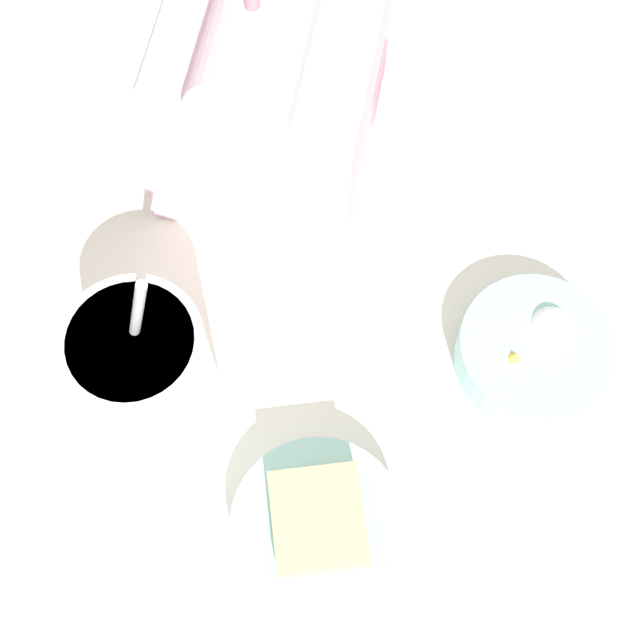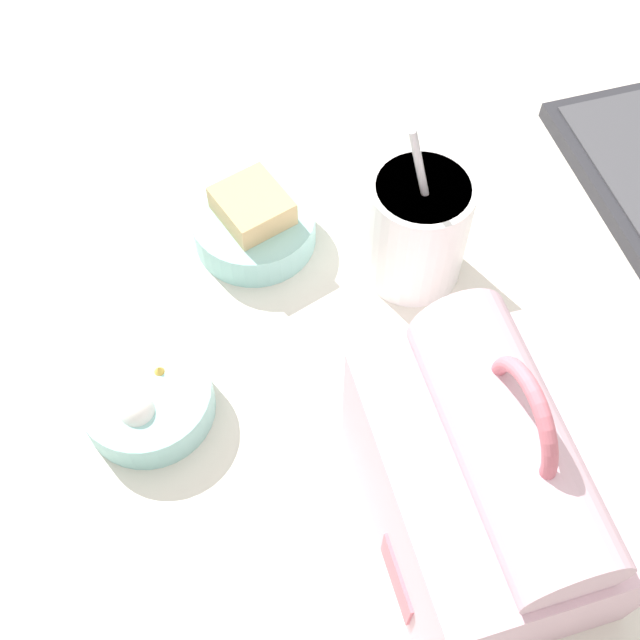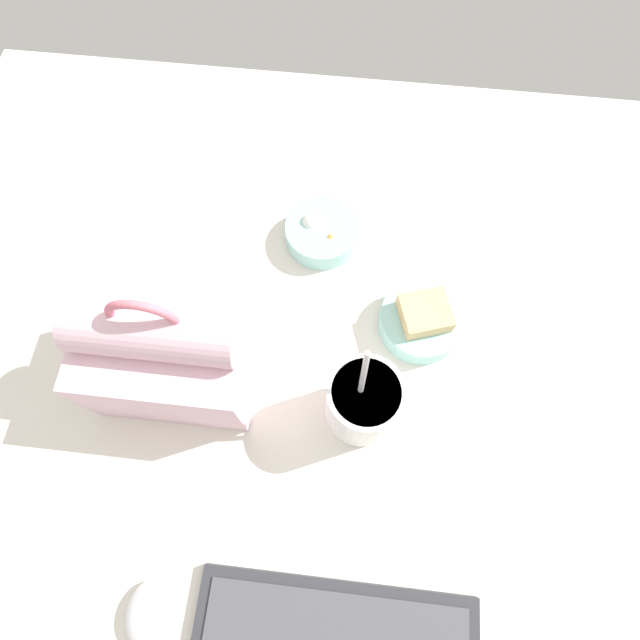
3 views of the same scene
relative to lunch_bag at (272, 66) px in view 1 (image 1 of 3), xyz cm
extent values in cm
cube|color=silver|center=(-21.55, -4.05, -9.49)|extent=(140.00, 110.00, 2.00)
cube|color=beige|center=(0.00, 0.01, -1.80)|extent=(20.97, 16.09, 13.37)
cylinder|color=beige|center=(0.00, 0.01, 6.91)|extent=(19.93, 7.35, 7.35)
cube|color=#DB707F|center=(3.67, -8.14, -4.81)|extent=(5.87, 0.30, 4.01)
cylinder|color=white|center=(-25.42, 3.73, -2.59)|extent=(9.52, 9.52, 11.79)
cylinder|color=#C6892D|center=(-25.42, 3.73, 3.00)|extent=(8.38, 8.38, 0.60)
cylinder|color=silver|center=(-24.71, 3.26, 4.58)|extent=(0.70, 3.96, 13.32)
cylinder|color=#93D1CC|center=(-33.19, -10.12, -6.65)|extent=(12.17, 12.17, 3.67)
cube|color=tan|center=(-33.19, -10.12, -4.63)|extent=(8.25, 7.86, 5.14)
cylinder|color=#93D1CC|center=(-17.20, -23.54, -6.69)|extent=(11.48, 11.48, 3.58)
ellipsoid|color=white|center=(-15.48, -24.40, -5.40)|extent=(3.12, 3.12, 3.67)
cone|color=#EFBC47|center=(-18.64, -21.93, -5.71)|extent=(5.19, 5.19, 3.05)
sphere|color=black|center=(-16.84, -27.02, -6.54)|extent=(1.38, 1.38, 1.38)
sphere|color=black|center=(-16.36, -26.36, -6.54)|extent=(1.38, 1.38, 1.38)
sphere|color=black|center=(-16.29, -25.54, -6.54)|extent=(1.38, 1.38, 1.38)
camera|label=1|loc=(-43.29, -12.20, 56.56)|focal=50.00mm
camera|label=2|loc=(16.97, -17.91, 55.51)|focal=45.00mm
camera|label=3|loc=(-21.84, 18.62, 60.85)|focal=28.00mm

